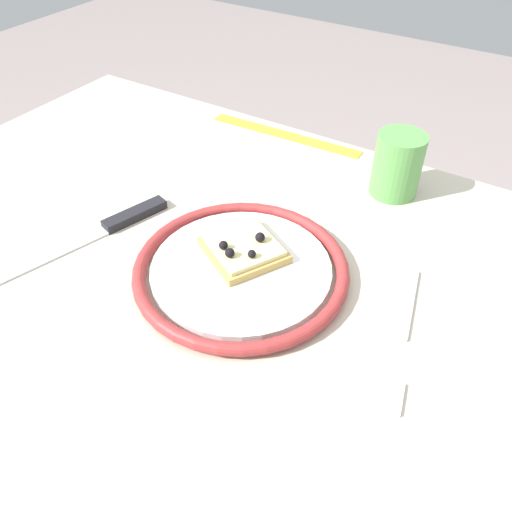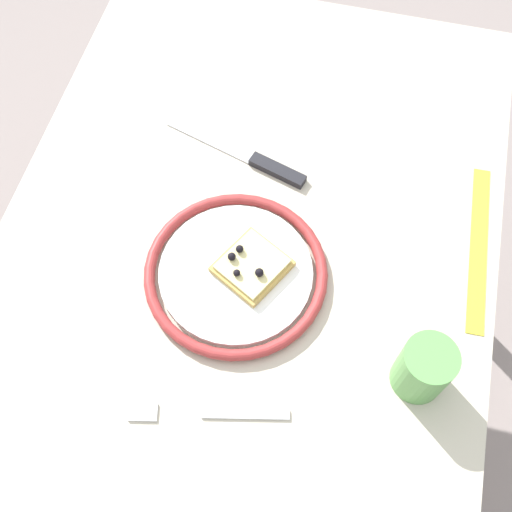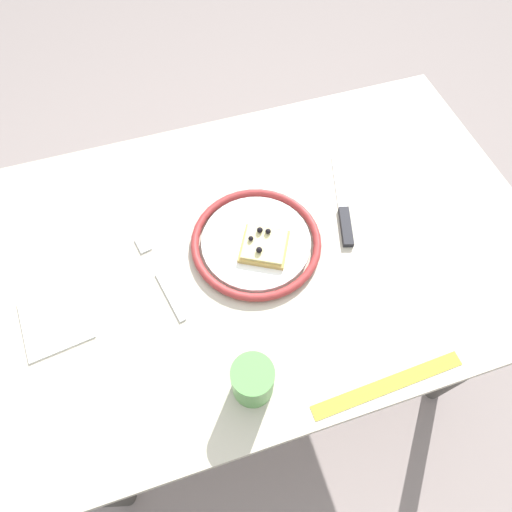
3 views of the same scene
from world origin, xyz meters
name	(u,v)px [view 1 (image 1 of 3)]	position (x,y,z in m)	size (l,w,h in m)	color
dining_table	(236,327)	(0.00, 0.00, 0.60)	(1.10, 0.71, 0.70)	#BCB29E
plate	(243,267)	(-0.01, 0.00, 0.71)	(0.25, 0.25, 0.02)	white
pizza_slice_near	(245,249)	(0.00, -0.02, 0.72)	(0.12, 0.11, 0.03)	tan
knife	(113,225)	(0.18, 0.01, 0.71)	(0.09, 0.24, 0.01)	silver
fork	(402,334)	(-0.20, -0.01, 0.70)	(0.06, 0.20, 0.00)	silver
cup	(397,165)	(-0.10, -0.26, 0.75)	(0.07, 0.07, 0.09)	#599E4C
measuring_tape	(285,135)	(0.11, -0.32, 0.70)	(0.27, 0.02, 0.00)	yellow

